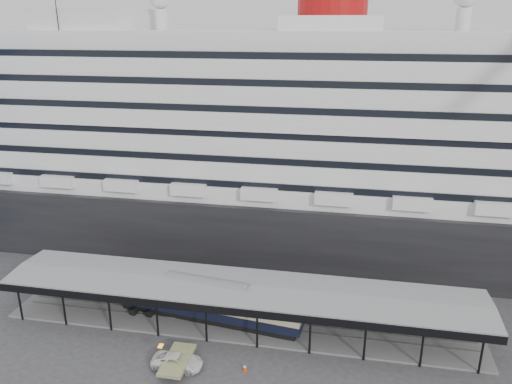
% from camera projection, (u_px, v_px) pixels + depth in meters
% --- Properties ---
extents(ground, '(200.00, 200.00, 0.00)m').
position_uv_depth(ground, '(230.00, 349.00, 54.88)').
color(ground, '#353537').
rests_on(ground, ground).
extents(cruise_ship, '(130.00, 30.00, 43.90)m').
position_uv_depth(cruise_ship, '(276.00, 127.00, 78.60)').
color(cruise_ship, black).
rests_on(cruise_ship, ground).
extents(platform_canopy, '(56.00, 9.18, 5.30)m').
position_uv_depth(platform_canopy, '(239.00, 306.00, 58.75)').
color(platform_canopy, slate).
rests_on(platform_canopy, ground).
extents(port_truck, '(5.33, 2.46, 1.48)m').
position_uv_depth(port_truck, '(177.00, 361.00, 51.75)').
color(port_truck, white).
rests_on(port_truck, ground).
extents(pullman_carriage, '(23.26, 5.91, 22.65)m').
position_uv_depth(pullman_carriage, '(208.00, 300.00, 59.31)').
color(pullman_carriage, black).
rests_on(pullman_carriage, ground).
extents(traffic_cone_left, '(0.48, 0.48, 0.71)m').
position_uv_depth(traffic_cone_left, '(191.00, 357.00, 53.06)').
color(traffic_cone_left, red).
rests_on(traffic_cone_left, ground).
extents(traffic_cone_mid, '(0.43, 0.43, 0.73)m').
position_uv_depth(traffic_cone_mid, '(244.00, 367.00, 51.43)').
color(traffic_cone_mid, red).
rests_on(traffic_cone_mid, ground).
extents(traffic_cone_right, '(0.49, 0.49, 0.80)m').
position_uv_depth(traffic_cone_right, '(245.00, 368.00, 51.34)').
color(traffic_cone_right, '#E03E0C').
rests_on(traffic_cone_right, ground).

